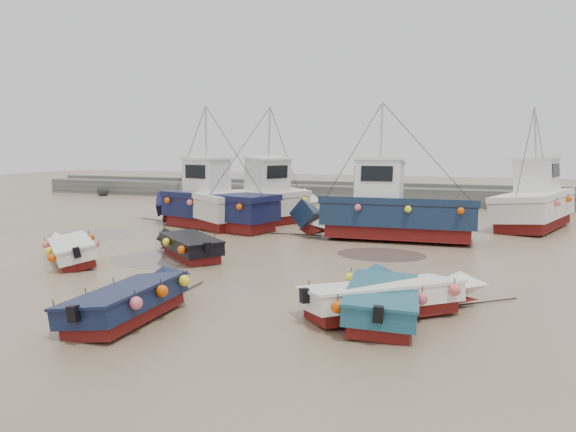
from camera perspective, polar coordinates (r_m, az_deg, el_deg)
name	(u,v)px	position (r m, az deg, el deg)	size (l,w,h in m)	color
ground	(262,260)	(21.13, -2.64, -4.45)	(120.00, 120.00, 0.00)	#A28365
seawall	(382,195)	(41.93, 9.55, 2.13)	(60.00, 4.92, 1.50)	slate
puddle_a	(162,260)	(21.55, -12.65, -4.37)	(4.27, 4.27, 0.01)	#5C5149
puddle_b	(381,255)	(22.35, 9.44, -3.88)	(3.50, 3.50, 0.01)	#5C5149
puddle_c	(92,234)	(28.63, -19.31, -1.76)	(4.43, 4.43, 0.01)	#5C5149
puddle_d	(351,222)	(31.32, 6.43, -0.66)	(5.52, 5.52, 0.01)	#5C5149
dinghy_0	(73,246)	(22.21, -20.99, -2.90)	(4.72, 4.37, 1.43)	maroon
dinghy_1	(136,296)	(14.57, -15.19, -7.82)	(2.15, 5.87, 1.43)	maroon
dinghy_2	(382,295)	(14.36, 9.52, -7.90)	(2.38, 5.90, 1.43)	maroon
dinghy_3	(395,294)	(14.52, 10.80, -7.79)	(5.25, 4.78, 1.43)	maroon
dinghy_4	(188,242)	(21.92, -10.12, -2.66)	(4.84, 4.26, 1.43)	maroon
cabin_boat_0	(210,202)	(29.28, -7.89, 1.45)	(9.46, 4.33, 6.22)	maroon
cabin_boat_1	(262,200)	(29.99, -2.62, 1.65)	(5.26, 8.94, 6.22)	maroon
cabin_boat_2	(384,211)	(25.59, 9.77, 0.55)	(10.03, 3.16, 6.22)	maroon
cabin_boat_3	(538,201)	(31.86, 24.09, 1.35)	(4.77, 9.41, 6.22)	maroon
person	(224,230)	(28.57, -6.55, -1.43)	(0.67, 0.44, 1.84)	#1A1E3C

